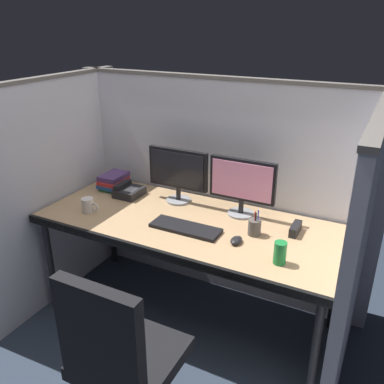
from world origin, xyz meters
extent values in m
plane|color=#2D3847|center=(0.00, 0.00, 0.00)|extent=(8.00, 8.00, 0.00)
cube|color=silver|center=(0.00, 0.74, 0.78)|extent=(2.20, 0.05, 1.55)
cube|color=#605B56|center=(0.00, 0.74, 1.56)|extent=(2.21, 0.06, 0.02)
cube|color=silver|center=(-0.99, 0.20, 0.78)|extent=(0.05, 1.40, 1.55)
cube|color=#605B56|center=(-0.99, 0.20, 1.56)|extent=(0.06, 1.41, 0.02)
cube|color=silver|center=(0.99, 0.20, 0.78)|extent=(0.05, 1.40, 1.55)
cube|color=tan|center=(0.00, 0.30, 0.72)|extent=(1.90, 0.80, 0.04)
cube|color=black|center=(0.00, -0.09, 0.72)|extent=(1.90, 0.02, 0.05)
cylinder|color=black|center=(-0.89, -0.04, 0.35)|extent=(0.04, 0.04, 0.70)
cylinder|color=black|center=(0.89, -0.04, 0.35)|extent=(0.04, 0.04, 0.70)
cylinder|color=black|center=(-0.89, 0.64, 0.35)|extent=(0.04, 0.04, 0.70)
cylinder|color=black|center=(0.89, 0.64, 0.35)|extent=(0.04, 0.04, 0.70)
cube|color=black|center=(0.15, -0.56, 0.46)|extent=(0.44, 0.44, 0.07)
cube|color=black|center=(0.15, -0.75, 0.73)|extent=(0.40, 0.06, 0.48)
cylinder|color=gray|center=(-0.20, 0.54, 0.75)|extent=(0.17, 0.17, 0.01)
cylinder|color=black|center=(-0.20, 0.54, 0.80)|extent=(0.03, 0.03, 0.09)
cube|color=black|center=(-0.20, 0.54, 0.98)|extent=(0.43, 0.03, 0.27)
cube|color=black|center=(-0.20, 0.52, 0.98)|extent=(0.39, 0.01, 0.23)
cylinder|color=gray|center=(0.26, 0.54, 0.75)|extent=(0.17, 0.17, 0.01)
cylinder|color=black|center=(0.26, 0.54, 0.80)|extent=(0.03, 0.03, 0.09)
cube|color=black|center=(0.26, 0.54, 0.98)|extent=(0.43, 0.03, 0.27)
cube|color=pink|center=(0.26, 0.52, 0.98)|extent=(0.39, 0.01, 0.23)
cube|color=black|center=(0.03, 0.20, 0.75)|extent=(0.43, 0.15, 0.02)
ellipsoid|color=black|center=(0.36, 0.19, 0.76)|extent=(0.06, 0.10, 0.03)
cylinder|color=#59595B|center=(0.36, 0.20, 0.77)|extent=(0.01, 0.01, 0.01)
cube|color=black|center=(0.63, 0.45, 0.77)|extent=(0.04, 0.15, 0.06)
cylinder|color=#4C4742|center=(0.42, 0.33, 0.79)|extent=(0.08, 0.08, 0.09)
cylinder|color=red|center=(0.42, 0.32, 0.82)|extent=(0.01, 0.01, 0.14)
cylinder|color=#263FB2|center=(0.43, 0.34, 0.82)|extent=(0.01, 0.01, 0.15)
cylinder|color=black|center=(0.43, 0.32, 0.82)|extent=(0.01, 0.01, 0.14)
cylinder|color=silver|center=(-0.65, 0.12, 0.79)|extent=(0.08, 0.08, 0.09)
torus|color=silver|center=(-0.59, 0.12, 0.79)|extent=(0.06, 0.01, 0.06)
cube|color=black|center=(-0.56, 0.46, 0.77)|extent=(0.17, 0.19, 0.06)
cube|color=black|center=(-0.62, 0.46, 0.81)|extent=(0.04, 0.17, 0.03)
cube|color=gray|center=(-0.54, 0.45, 0.80)|extent=(0.07, 0.09, 0.00)
cube|color=#26723F|center=(-0.74, 0.54, 0.75)|extent=(0.15, 0.21, 0.02)
cube|color=#1E478C|center=(-0.75, 0.52, 0.77)|extent=(0.15, 0.21, 0.03)
cube|color=#B22626|center=(-0.74, 0.52, 0.80)|extent=(0.15, 0.21, 0.02)
cube|color=#4C3366|center=(-0.75, 0.54, 0.83)|extent=(0.15, 0.21, 0.04)
cylinder|color=#197233|center=(0.64, 0.09, 0.80)|extent=(0.07, 0.07, 0.12)
camera|label=1|loc=(1.05, -1.71, 1.90)|focal=38.10mm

